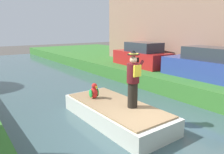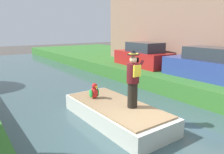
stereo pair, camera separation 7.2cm
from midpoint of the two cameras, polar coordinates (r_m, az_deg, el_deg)
ground_plane at (r=6.65m, az=8.62°, el=-16.15°), size 80.00×80.00×0.00m
canal_water at (r=6.63m, az=8.63°, el=-15.77°), size 6.93×48.00×0.10m
boat at (r=7.40m, az=1.30°, el=-9.45°), size 1.81×4.21×0.61m
person_pirate at (r=6.76m, az=5.96°, el=-0.68°), size 0.61×0.42×1.85m
parrot_plush at (r=7.83m, az=-4.54°, el=-3.92°), size 0.36×0.35×0.57m
parked_car_blue at (r=11.14m, az=24.22°, el=2.90°), size 1.77×4.03×1.50m
parked_car_red at (r=13.84m, az=8.35°, el=5.61°), size 1.96×4.10×1.50m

